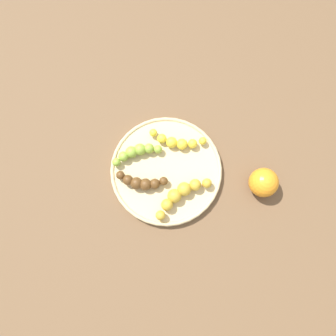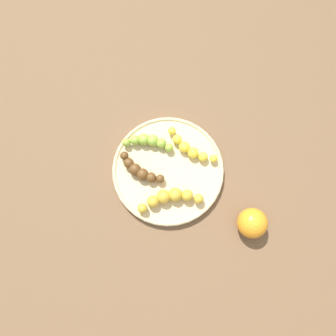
{
  "view_description": "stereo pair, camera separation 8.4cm",
  "coord_description": "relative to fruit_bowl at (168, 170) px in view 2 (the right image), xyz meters",
  "views": [
    {
      "loc": [
        0.19,
        -0.0,
        0.86
      ],
      "look_at": [
        0.0,
        0.0,
        0.04
      ],
      "focal_mm": 34.86,
      "sensor_mm": 36.0,
      "label": 1
    },
    {
      "loc": [
        0.18,
        0.08,
        0.86
      ],
      "look_at": [
        0.0,
        0.0,
        0.04
      ],
      "focal_mm": 34.86,
      "sensor_mm": 36.0,
      "label": 2
    }
  ],
  "objects": [
    {
      "name": "banana_overripe",
      "position": [
        0.04,
        -0.06,
        0.02
      ],
      "size": [
        0.05,
        0.13,
        0.03
      ],
      "rotation": [
        0.0,
        0.0,
        6.12
      ],
      "color": "#593819",
      "rests_on": "fruit_bowl"
    },
    {
      "name": "banana_yellow",
      "position": [
        -0.07,
        0.03,
        0.02
      ],
      "size": [
        0.06,
        0.15,
        0.03
      ],
      "rotation": [
        0.0,
        0.0,
        6.08
      ],
      "color": "yellow",
      "rests_on": "fruit_bowl"
    },
    {
      "name": "banana_green",
      "position": [
        -0.05,
        -0.08,
        0.02
      ],
      "size": [
        0.06,
        0.13,
        0.03
      ],
      "rotation": [
        0.0,
        0.0,
        3.43
      ],
      "color": "#8CAD38",
      "rests_on": "fruit_bowl"
    },
    {
      "name": "ground_plane",
      "position": [
        0.0,
        0.0,
        -0.01
      ],
      "size": [
        2.4,
        2.4,
        0.0
      ],
      "primitive_type": "plane",
      "color": "brown"
    },
    {
      "name": "banana_spotted",
      "position": [
        0.07,
        0.04,
        0.03
      ],
      "size": [
        0.1,
        0.15,
        0.04
      ],
      "rotation": [
        0.0,
        0.0,
        3.72
      ],
      "color": "gold",
      "rests_on": "fruit_bowl"
    },
    {
      "name": "orange_fruit",
      "position": [
        0.04,
        0.25,
        0.03
      ],
      "size": [
        0.08,
        0.08,
        0.08
      ],
      "primitive_type": "sphere",
      "color": "orange",
      "rests_on": "ground_plane"
    },
    {
      "name": "fruit_bowl",
      "position": [
        0.0,
        0.0,
        0.0
      ],
      "size": [
        0.3,
        0.3,
        0.02
      ],
      "color": "#D1B784",
      "rests_on": "ground_plane"
    }
  ]
}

